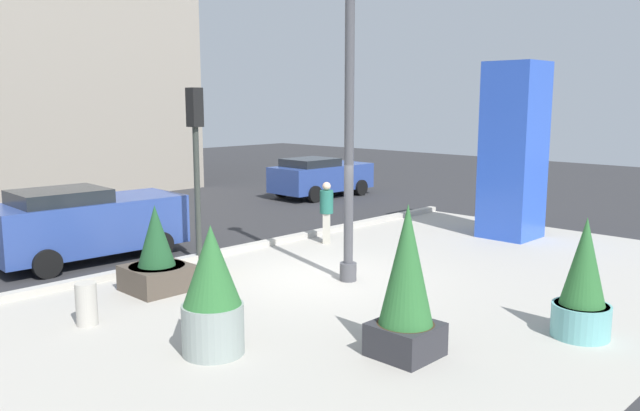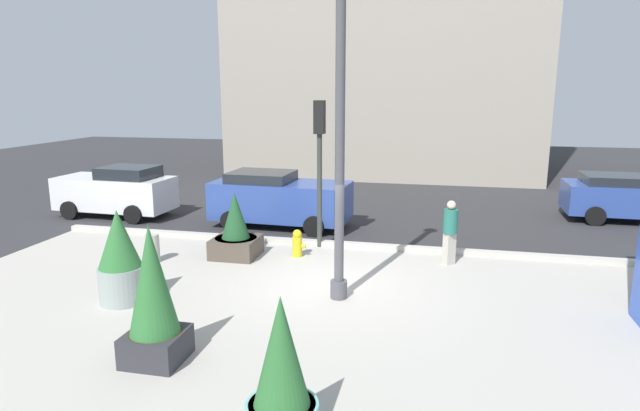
{
  "view_description": "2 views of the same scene",
  "coord_description": "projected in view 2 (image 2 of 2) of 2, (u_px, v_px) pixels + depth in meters",
  "views": [
    {
      "loc": [
        -9.58,
        -9.49,
        3.82
      ],
      "look_at": [
        0.03,
        -0.1,
        1.62
      ],
      "focal_mm": 35.89,
      "sensor_mm": 36.0,
      "label": 1
    },
    {
      "loc": [
        2.32,
        -11.36,
        4.42
      ],
      "look_at": [
        -0.17,
        -0.24,
        1.94
      ],
      "focal_mm": 30.12,
      "sensor_mm": 36.0,
      "label": 2
    }
  ],
  "objects": [
    {
      "name": "fire_hydrant",
      "position": [
        297.0,
        243.0,
        14.38
      ],
      "size": [
        0.36,
        0.26,
        0.75
      ],
      "color": "gold",
      "rests_on": "ground_plane"
    },
    {
      "name": "curb_strip",
      "position": [
        352.0,
        245.0,
        15.22
      ],
      "size": [
        18.0,
        0.24,
        0.16
      ],
      "primitive_type": "cube",
      "color": "#B7B2A8",
      "rests_on": "ground_plane"
    },
    {
      "name": "car_intersection",
      "position": [
        279.0,
        199.0,
        17.49
      ],
      "size": [
        4.52,
        2.23,
        1.79
      ],
      "color": "#2D4793",
      "rests_on": "ground_plane"
    },
    {
      "name": "ground_plane",
      "position": [
        356.0,
        240.0,
        16.08
      ],
      "size": [
        60.0,
        60.0,
        0.0
      ],
      "primitive_type": "plane",
      "color": "#2D2D30"
    },
    {
      "name": "car_curb_east",
      "position": [
        117.0,
        191.0,
        18.89
      ],
      "size": [
        4.1,
        2.04,
        1.79
      ],
      "color": "silver",
      "rests_on": "ground_plane"
    },
    {
      "name": "plaza_pavement",
      "position": [
        309.0,
        323.0,
        10.36
      ],
      "size": [
        18.0,
        10.0,
        0.02
      ],
      "primitive_type": "cube",
      "color": "#ADA89E",
      "rests_on": "ground_plane"
    },
    {
      "name": "potted_plant_near_right",
      "position": [
        120.0,
        258.0,
        11.17
      ],
      "size": [
        0.95,
        0.95,
        2.01
      ],
      "color": "gray",
      "rests_on": "ground_plane"
    },
    {
      "name": "potted_plant_by_pillar",
      "position": [
        153.0,
        298.0,
        8.68
      ],
      "size": [
        0.93,
        0.93,
        2.34
      ],
      "color": "#2D2D33",
      "rests_on": "ground_plane"
    },
    {
      "name": "potted_plant_curbside",
      "position": [
        282.0,
        380.0,
        6.66
      ],
      "size": [
        0.93,
        0.93,
        2.0
      ],
      "color": "#6BB2B2",
      "rests_on": "ground_plane"
    },
    {
      "name": "concrete_bollard",
      "position": [
        153.0,
        248.0,
        13.92
      ],
      "size": [
        0.36,
        0.36,
        0.75
      ],
      "primitive_type": "cylinder",
      "color": "#B2ADA3",
      "rests_on": "ground_plane"
    },
    {
      "name": "potted_plant_mid_plaza",
      "position": [
        236.0,
        232.0,
        14.32
      ],
      "size": [
        1.18,
        1.18,
        1.77
      ],
      "color": "#4C4238",
      "rests_on": "ground_plane"
    },
    {
      "name": "lamp_post",
      "position": [
        340.0,
        131.0,
        10.82
      ],
      "size": [
        0.44,
        0.44,
        7.36
      ],
      "color": "#4C4C51",
      "rests_on": "ground_plane"
    },
    {
      "name": "car_passing_lane",
      "position": [
        630.0,
        197.0,
        18.2
      ],
      "size": [
        4.3,
        2.13,
        1.58
      ],
      "color": "#2D4793",
      "rests_on": "ground_plane"
    },
    {
      "name": "pedestrian_by_curb",
      "position": [
        450.0,
        229.0,
        13.63
      ],
      "size": [
        0.51,
        0.51,
        1.67
      ],
      "color": "#B2AD9E",
      "rests_on": "ground_plane"
    },
    {
      "name": "traffic_light_far_side",
      "position": [
        320.0,
        149.0,
        14.77
      ],
      "size": [
        0.28,
        0.42,
        4.12
      ],
      "color": "#333833",
      "rests_on": "ground_plane"
    }
  ]
}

